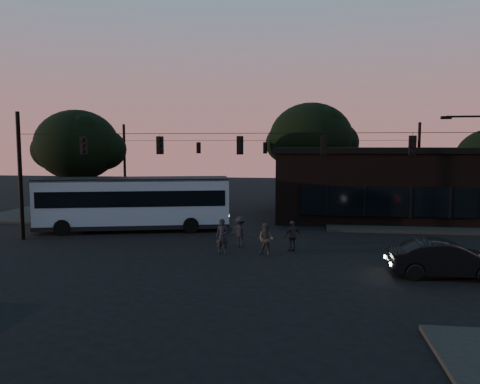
# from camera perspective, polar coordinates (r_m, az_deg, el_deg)

# --- Properties ---
(ground) EXTENTS (120.00, 120.00, 0.00)m
(ground) POSITION_cam_1_polar(r_m,az_deg,el_deg) (22.23, -1.45, -8.73)
(ground) COLOR black
(ground) RESTS_ON ground
(sidewalk_far_right) EXTENTS (14.00, 10.00, 0.15)m
(sidewalk_far_right) POSITION_cam_1_polar(r_m,az_deg,el_deg) (36.65, 21.26, -3.29)
(sidewalk_far_right) COLOR black
(sidewalk_far_right) RESTS_ON ground
(sidewalk_far_left) EXTENTS (14.00, 10.00, 0.15)m
(sidewalk_far_left) POSITION_cam_1_polar(r_m,az_deg,el_deg) (39.74, -18.32, -2.53)
(sidewalk_far_left) COLOR black
(sidewalk_far_left) RESTS_ON ground
(building) EXTENTS (15.40, 10.41, 5.40)m
(building) POSITION_cam_1_polar(r_m,az_deg,el_deg) (37.72, 16.28, 1.14)
(building) COLOR black
(building) RESTS_ON ground
(tree_behind) EXTENTS (7.60, 7.60, 9.43)m
(tree_behind) POSITION_cam_1_polar(r_m,az_deg,el_deg) (43.25, 8.64, 6.46)
(tree_behind) COLOR black
(tree_behind) RESTS_ON ground
(tree_left) EXTENTS (6.40, 6.40, 8.30)m
(tree_left) POSITION_cam_1_polar(r_m,az_deg,el_deg) (38.48, -19.23, 5.40)
(tree_left) COLOR black
(tree_left) RESTS_ON ground
(signal_rig_near) EXTENTS (26.24, 0.30, 7.50)m
(signal_rig_near) POSITION_cam_1_polar(r_m,az_deg,el_deg) (25.52, 0.00, 3.24)
(signal_rig_near) COLOR black
(signal_rig_near) RESTS_ON ground
(signal_rig_far) EXTENTS (26.24, 0.30, 7.50)m
(signal_rig_far) POSITION_cam_1_polar(r_m,az_deg,el_deg) (41.42, 3.08, 3.81)
(signal_rig_far) COLOR black
(signal_rig_far) RESTS_ON ground
(bus) EXTENTS (12.59, 5.74, 3.46)m
(bus) POSITION_cam_1_polar(r_m,az_deg,el_deg) (31.26, -12.75, -1.07)
(bus) COLOR #8598AA
(bus) RESTS_ON ground
(car) EXTENTS (4.69, 1.66, 1.54)m
(car) POSITION_cam_1_polar(r_m,az_deg,el_deg) (21.64, 23.87, -7.51)
(car) COLOR black
(car) RESTS_ON ground
(pedestrian_a) EXTENTS (0.69, 0.48, 1.80)m
(pedestrian_a) POSITION_cam_1_polar(r_m,az_deg,el_deg) (24.08, -2.18, -5.42)
(pedestrian_a) COLOR black
(pedestrian_a) RESTS_ON ground
(pedestrian_b) EXTENTS (0.93, 0.81, 1.64)m
(pedestrian_b) POSITION_cam_1_polar(r_m,az_deg,el_deg) (23.76, 3.18, -5.77)
(pedestrian_b) COLOR #343230
(pedestrian_b) RESTS_ON ground
(pedestrian_c) EXTENTS (1.00, 0.84, 1.61)m
(pedestrian_c) POSITION_cam_1_polar(r_m,az_deg,el_deg) (24.86, 6.42, -5.32)
(pedestrian_c) COLOR #282026
(pedestrian_c) RESTS_ON ground
(pedestrian_d) EXTENTS (1.17, 0.80, 1.68)m
(pedestrian_d) POSITION_cam_1_polar(r_m,az_deg,el_deg) (25.71, 0.05, -4.84)
(pedestrian_d) COLOR black
(pedestrian_d) RESTS_ON ground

